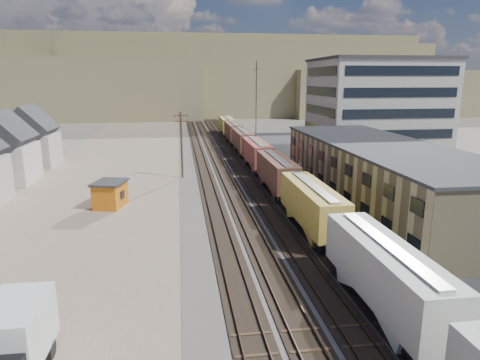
{
  "coord_description": "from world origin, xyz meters",
  "views": [
    {
      "loc": [
        -8.75,
        -21.9,
        14.64
      ],
      "look_at": [
        -1.82,
        26.9,
        3.0
      ],
      "focal_mm": 32.0,
      "sensor_mm": 36.0,
      "label": 1
    }
  ],
  "objects": [
    {
      "name": "rail_tracks",
      "position": [
        -0.55,
        50.0,
        0.11
      ],
      "size": [
        11.4,
        200.0,
        0.24
      ],
      "color": "black",
      "rests_on": "ground"
    },
    {
      "name": "ground",
      "position": [
        0.0,
        0.0,
        0.0
      ],
      "size": [
        300.0,
        300.0,
        0.0
      ],
      "primitive_type": "plane",
      "color": "#6B6356",
      "rests_on": "ground"
    },
    {
      "name": "utility_pole_north",
      "position": [
        -8.5,
        42.0,
        5.3
      ],
      "size": [
        2.2,
        0.32,
        10.0
      ],
      "color": "#382619",
      "rests_on": "ground"
    },
    {
      "name": "maintenance_shed",
      "position": [
        -17.01,
        27.95,
        1.59
      ],
      "size": [
        4.23,
        4.92,
        3.1
      ],
      "color": "#CC6913",
      "rests_on": "ground"
    },
    {
      "name": "freight_train",
      "position": [
        3.8,
        39.42,
        2.79
      ],
      "size": [
        3.0,
        119.74,
        4.46
      ],
      "color": "black",
      "rests_on": "ground"
    },
    {
      "name": "hills_north",
      "position": [
        0.17,
        167.92,
        14.1
      ],
      "size": [
        265.0,
        80.0,
        32.0
      ],
      "color": "brown",
      "rests_on": "ground"
    },
    {
      "name": "ballast_bed",
      "position": [
        0.0,
        50.0,
        0.03
      ],
      "size": [
        18.0,
        200.0,
        0.06
      ],
      "primitive_type": "cube",
      "color": "#4C4742",
      "rests_on": "ground"
    },
    {
      "name": "warehouse",
      "position": [
        14.98,
        25.0,
        3.65
      ],
      "size": [
        12.4,
        40.4,
        7.25
      ],
      "color": "tan",
      "rests_on": "ground"
    },
    {
      "name": "box_truck",
      "position": [
        -17.25,
        -2.17,
        1.93
      ],
      "size": [
        2.84,
        7.15,
        3.79
      ],
      "color": "silver",
      "rests_on": "ground"
    },
    {
      "name": "office_tower",
      "position": [
        27.95,
        54.95,
        9.26
      ],
      "size": [
        22.6,
        18.6,
        18.45
      ],
      "color": "#9E998E",
      "rests_on": "ground"
    },
    {
      "name": "parked_car_blue",
      "position": [
        20.66,
        44.07,
        0.85
      ],
      "size": [
        6.39,
        6.17,
        1.69
      ],
      "primitive_type": "imported",
      "rotation": [
        0.0,
        0.0,
        0.83
      ],
      "color": "navy",
      "rests_on": "ground"
    },
    {
      "name": "parked_car_far",
      "position": [
        28.95,
        46.38,
        0.7
      ],
      "size": [
        2.69,
        4.38,
        1.39
      ],
      "primitive_type": "imported",
      "rotation": [
        0.0,
        0.0,
        -0.28
      ],
      "color": "white",
      "rests_on": "ground"
    },
    {
      "name": "dirt_yard",
      "position": [
        -20.0,
        40.0,
        0.01
      ],
      "size": [
        24.0,
        180.0,
        0.03
      ],
      "primitive_type": "cube",
      "color": "#826C5A",
      "rests_on": "ground"
    },
    {
      "name": "asphalt_lot",
      "position": [
        22.0,
        35.0,
        0.02
      ],
      "size": [
        26.0,
        120.0,
        0.04
      ],
      "primitive_type": "cube",
      "color": "#232326",
      "rests_on": "ground"
    },
    {
      "name": "radio_mast",
      "position": [
        6.0,
        60.0,
        9.12
      ],
      "size": [
        1.2,
        0.16,
        18.0
      ],
      "color": "black",
      "rests_on": "ground"
    }
  ]
}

